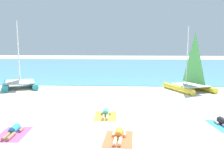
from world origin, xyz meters
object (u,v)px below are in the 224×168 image
object	(u,v)px
sailboat_teal	(20,78)
sunbather_rightmost	(224,123)
sunbather_center_left	(106,113)
towel_center_right	(118,139)
towel_leftmost	(13,134)
sunbather_leftmost	(14,130)
towel_center_left	(106,116)
sunbather_center_right	(119,135)
sailboat_yellow	(190,81)

from	to	relation	value
sailboat_teal	sunbather_rightmost	world-z (taller)	sailboat_teal
sunbather_center_left	towel_center_right	xyz separation A→B (m)	(0.78, -3.28, -0.13)
sailboat_teal	towel_leftmost	xyz separation A→B (m)	(4.32, -11.22, -0.82)
sunbather_leftmost	sunbather_center_left	size ratio (longest dim) A/B	1.00
towel_center_left	sunbather_rightmost	xyz separation A→B (m)	(5.43, -1.23, 0.13)
sunbather_rightmost	towel_leftmost	bearing A→B (deg)	-175.53
towel_leftmost	sunbather_center_left	bearing A→B (deg)	40.69
sunbather_center_left	sunbather_center_right	world-z (taller)	same
sailboat_yellow	sunbather_leftmost	world-z (taller)	sailboat_yellow
sailboat_teal	towel_center_right	world-z (taller)	sailboat_teal
sailboat_teal	towel_leftmost	distance (m)	12.05
sunbather_leftmost	towel_center_left	distance (m)	4.54
sailboat_yellow	sunbather_center_left	distance (m)	9.68
sailboat_yellow	sunbather_leftmost	distance (m)	14.18
towel_center_left	sunbather_center_right	bearing A→B (deg)	-76.12
sunbather_leftmost	sailboat_teal	bearing A→B (deg)	107.42
towel_center_left	sunbather_center_right	size ratio (longest dim) A/B	1.22
sailboat_yellow	towel_leftmost	bearing A→B (deg)	-154.47
sunbather_center_left	towel_center_left	bearing A→B (deg)	-90.00
sunbather_center_left	sunbather_rightmost	xyz separation A→B (m)	(5.43, -1.29, 0.00)
sailboat_yellow	towel_center_left	distance (m)	9.74
towel_leftmost	sunbather_rightmost	bearing A→B (deg)	10.87
sailboat_teal	sunbather_leftmost	distance (m)	11.98
sunbather_leftmost	sunbather_rightmost	size ratio (longest dim) A/B	1.00
sunbather_center_right	sunbather_rightmost	xyz separation A→B (m)	(4.65, 1.92, 0.00)
sunbather_rightmost	sunbather_center_right	bearing A→B (deg)	-163.94
towel_center_right	sunbather_center_left	bearing A→B (deg)	103.34
sunbather_leftmost	towel_center_right	distance (m)	4.30
sailboat_teal	sunbather_center_right	world-z (taller)	sailboat_teal
sunbather_leftmost	towel_center_left	world-z (taller)	sunbather_leftmost
sailboat_teal	sunbather_center_right	distance (m)	14.32
towel_center_left	sailboat_yellow	bearing A→B (deg)	52.65
towel_leftmost	towel_center_left	world-z (taller)	same
towel_leftmost	sailboat_yellow	bearing A→B (deg)	48.62
sunbather_leftmost	towel_center_left	xyz separation A→B (m)	(3.51, 2.88, -0.13)
towel_leftmost	sailboat_teal	bearing A→B (deg)	111.06
towel_leftmost	towel_center_right	world-z (taller)	same
sunbather_leftmost	sunbather_center_left	xyz separation A→B (m)	(3.51, 2.94, 0.00)
sailboat_yellow	towel_leftmost	size ratio (longest dim) A/B	2.62
sailboat_yellow	sunbather_rightmost	world-z (taller)	sailboat_yellow
sailboat_yellow	towel_center_left	size ratio (longest dim) A/B	2.62
sunbather_leftmost	towel_center_right	world-z (taller)	sunbather_leftmost
towel_center_right	sunbather_rightmost	xyz separation A→B (m)	(4.66, 1.99, 0.13)
sunbather_leftmost	towel_center_right	bearing A→B (deg)	-8.28
sunbather_center_right	towel_center_right	bearing A→B (deg)	-90.00
sailboat_teal	sailboat_yellow	bearing A→B (deg)	-25.54
sailboat_teal	towel_center_left	bearing A→B (deg)	-69.85
sailboat_teal	sailboat_yellow	distance (m)	13.73
sunbather_leftmost	towel_center_right	xyz separation A→B (m)	(4.28, -0.34, -0.13)
towel_leftmost	sunbather_center_left	xyz separation A→B (m)	(3.50, 3.01, 0.13)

